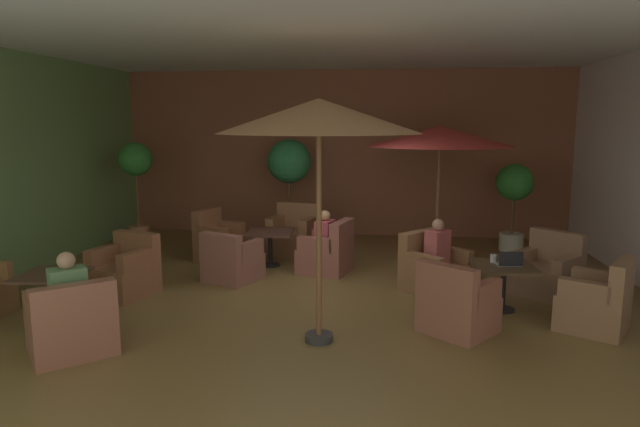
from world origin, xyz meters
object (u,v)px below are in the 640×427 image
object	(u,v)px
potted_tree_mid_left	(514,193)
patron_with_friend	(325,232)
cafe_table_front_right	(52,282)
cafe_table_mid_center	(270,237)
armchair_mid_center_north	(328,253)
armchair_mid_center_west	(231,262)
patio_umbrella_center_beige	(319,118)
armchair_front_left_south	(434,270)
patron_by_window	(68,287)
patron_blue_shirt	(437,245)
armchair_mid_center_east	(293,235)
open_laptop	(509,262)
iced_drink_cup	(493,258)
potted_tree_mid_right	(136,176)
cafe_table_front_left	(504,273)
armchair_front_right_east	(72,325)
armchair_front_left_east	(547,272)
armchair_front_left_north	(597,303)
potted_tree_left_corner	(289,165)
armchair_front_left_west	(457,306)
armchair_mid_center_south	(219,242)
patio_umbrella_tall_red	(440,137)

from	to	relation	value
potted_tree_mid_left	patron_with_friend	bearing A→B (deg)	-149.94
cafe_table_front_right	potted_tree_mid_left	xyz separation A→B (m)	(6.45, 4.63, 0.63)
cafe_table_mid_center	armchair_mid_center_north	xyz separation A→B (m)	(1.02, -0.28, -0.18)
armchair_mid_center_west	patio_umbrella_center_beige	distance (m)	3.52
armchair_front_left_south	patron_by_window	world-z (taller)	patron_by_window
patron_with_friend	armchair_front_left_south	bearing A→B (deg)	-25.79
armchair_mid_center_west	patron_blue_shirt	xyz separation A→B (m)	(3.11, -0.16, 0.39)
armchair_mid_center_east	open_laptop	distance (m)	4.42
iced_drink_cup	open_laptop	bearing A→B (deg)	-41.63
armchair_mid_center_north	potted_tree_mid_right	bearing A→B (deg)	160.96
cafe_table_front_left	patron_by_window	bearing A→B (deg)	-158.14
cafe_table_front_right	armchair_mid_center_west	bearing A→B (deg)	49.32
armchair_front_right_east	potted_tree_mid_right	bearing A→B (deg)	107.44
cafe_table_front_left	potted_tree_mid_left	size ratio (longest dim) A/B	0.49
armchair_front_left_east	armchair_mid_center_north	size ratio (longest dim) A/B	1.16
cafe_table_front_left	armchair_front_left_north	bearing A→B (deg)	-30.86
potted_tree_left_corner	patron_by_window	distance (m)	6.01
armchair_front_left_east	armchair_mid_center_east	world-z (taller)	armchair_mid_center_east
armchair_front_left_west	armchair_mid_center_east	bearing A→B (deg)	124.53
armchair_front_left_east	armchair_mid_center_east	xyz separation A→B (m)	(-4.05, 2.05, 0.02)
armchair_mid_center_north	patron_by_window	distance (m)	4.26
armchair_front_left_east	potted_tree_mid_left	bearing A→B (deg)	88.40
cafe_table_mid_center	armchair_mid_center_east	world-z (taller)	armchair_mid_center_east
cafe_table_front_right	armchair_front_right_east	xyz separation A→B (m)	(0.78, -0.89, -0.18)
cafe_table_front_left	patron_by_window	size ratio (longest dim) A/B	1.23
armchair_mid_center_south	patio_umbrella_center_beige	xyz separation A→B (m)	(2.25, -3.46, 2.15)
armchair_mid_center_north	armchair_mid_center_east	world-z (taller)	armchair_mid_center_east
armchair_front_left_north	patio_umbrella_center_beige	xyz separation A→B (m)	(-3.22, -0.75, 2.16)
armchair_front_left_south	patron_blue_shirt	bearing A→B (deg)	-42.56
patron_blue_shirt	armchair_mid_center_south	bearing A→B (deg)	159.25
armchair_front_left_east	armchair_mid_center_south	size ratio (longest dim) A/B	1.19
armchair_front_left_south	armchair_front_right_east	bearing A→B (deg)	-145.53
potted_tree_mid_right	open_laptop	xyz separation A→B (m)	(6.42, -2.92, -0.76)
armchair_front_left_east	iced_drink_cup	distance (m)	1.17
potted_tree_mid_left	armchair_front_left_north	bearing A→B (deg)	-88.45
armchair_mid_center_south	armchair_mid_center_east	bearing A→B (deg)	30.96
cafe_table_front_left	armchair_mid_center_west	distance (m)	4.01
armchair_front_right_east	patron_by_window	world-z (taller)	patron_by_window
armchair_front_left_south	potted_tree_mid_left	bearing A→B (deg)	58.77
potted_tree_mid_left	patron_with_friend	size ratio (longest dim) A/B	2.70
armchair_front_left_east	open_laptop	size ratio (longest dim) A/B	3.23
patron_blue_shirt	iced_drink_cup	world-z (taller)	patron_blue_shirt
cafe_table_front_left	patron_with_friend	distance (m)	2.99
patron_with_friend	armchair_mid_center_west	bearing A→B (deg)	-153.20
patron_with_friend	armchair_mid_center_east	bearing A→B (deg)	120.15
cafe_table_mid_center	armchair_mid_center_south	distance (m)	1.06
armchair_front_right_east	cafe_table_mid_center	distance (m)	4.05
patio_umbrella_tall_red	patron_by_window	xyz separation A→B (m)	(-4.21, -4.62, -1.47)
cafe_table_front_right	patio_umbrella_center_beige	distance (m)	3.90
cafe_table_front_right	armchair_mid_center_south	bearing A→B (deg)	71.20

